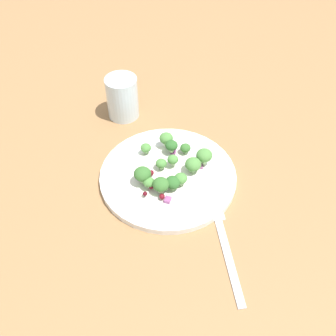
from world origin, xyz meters
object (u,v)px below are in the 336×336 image
at_px(fork, 225,243).
at_px(broccoli_floret_1, 172,146).
at_px(plate, 168,175).
at_px(water_glass, 122,98).
at_px(broccoli_floret_2, 181,179).
at_px(broccoli_floret_0, 149,182).

bearing_deg(fork, broccoli_floret_1, 27.66).
xyz_separation_m(plate, broccoli_floret_1, (0.05, -0.00, 0.02)).
distance_m(plate, water_glass, 0.21).
height_order(plate, broccoli_floret_1, broccoli_floret_1).
bearing_deg(plate, broccoli_floret_2, -137.10).
relative_size(broccoli_floret_2, fork, 0.12).
distance_m(broccoli_floret_1, broccoli_floret_2, 0.08).
bearing_deg(broccoli_floret_1, plate, 176.85).
bearing_deg(broccoli_floret_2, water_glass, 33.11).
bearing_deg(fork, broccoli_floret_0, 53.79).
bearing_deg(water_glass, broccoli_floret_2, -146.89).
distance_m(broccoli_floret_1, fork, 0.21).
xyz_separation_m(plate, broccoli_floret_2, (-0.03, -0.02, 0.02)).
relative_size(broccoli_floret_0, broccoli_floret_1, 0.86).
bearing_deg(fork, broccoli_floret_2, 35.16).
xyz_separation_m(fork, water_glass, (0.31, 0.20, 0.04)).
relative_size(plate, broccoli_floret_0, 12.06).
distance_m(broccoli_floret_1, water_glass, 0.16).
distance_m(plate, broccoli_floret_1, 0.06).
distance_m(broccoli_floret_0, fork, 0.16).
xyz_separation_m(broccoli_floret_1, fork, (-0.18, -0.10, -0.03)).
relative_size(broccoli_floret_0, broccoli_floret_2, 0.89).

